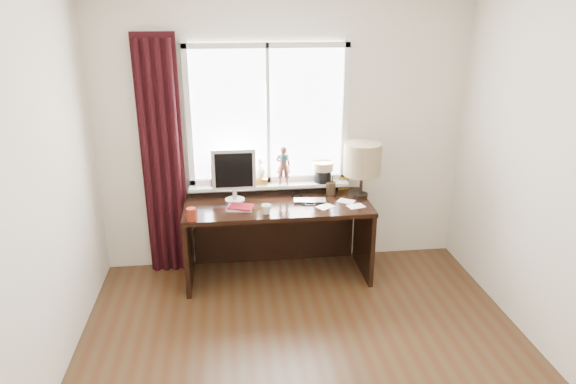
{
  "coord_description": "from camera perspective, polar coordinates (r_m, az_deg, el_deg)",
  "views": [
    {
      "loc": [
        -0.53,
        -2.71,
        2.48
      ],
      "look_at": [
        -0.05,
        1.25,
        1.0
      ],
      "focal_mm": 32.0,
      "sensor_mm": 36.0,
      "label": 1
    }
  ],
  "objects": [
    {
      "name": "desk",
      "position": [
        4.88,
        -1.26,
        -3.53
      ],
      "size": [
        1.7,
        0.7,
        0.75
      ],
      "color": "black",
      "rests_on": "floor"
    },
    {
      "name": "brush_holder",
      "position": [
        4.92,
        4.78,
        0.43
      ],
      "size": [
        0.09,
        0.09,
        0.25
      ],
      "color": "black",
      "rests_on": "desk"
    },
    {
      "name": "loose_papers",
      "position": [
        4.69,
        6.08,
        -1.4
      ],
      "size": [
        0.46,
        0.29,
        0.0
      ],
      "color": "white",
      "rests_on": "desk"
    },
    {
      "name": "notebook_stack",
      "position": [
        4.58,
        -5.31,
        -1.72
      ],
      "size": [
        0.25,
        0.21,
        0.03
      ],
      "color": "beige",
      "rests_on": "desk"
    },
    {
      "name": "mug",
      "position": [
        4.46,
        -2.43,
        -1.9
      ],
      "size": [
        0.12,
        0.12,
        0.09
      ],
      "primitive_type": "imported",
      "rotation": [
        0.0,
        0.0,
        0.94
      ],
      "color": "white",
      "rests_on": "desk"
    },
    {
      "name": "laptop",
      "position": [
        4.74,
        2.45,
        -0.96
      ],
      "size": [
        0.32,
        0.23,
        0.02
      ],
      "primitive_type": "imported",
      "rotation": [
        0.0,
        0.0,
        -0.13
      ],
      "color": "silver",
      "rests_on": "desk"
    },
    {
      "name": "window",
      "position": [
        4.83,
        -1.95,
        6.3
      ],
      "size": [
        1.52,
        0.2,
        1.4
      ],
      "color": "white",
      "rests_on": "ground"
    },
    {
      "name": "curtain",
      "position": [
        4.86,
        -13.76,
        3.41
      ],
      "size": [
        0.38,
        0.09,
        2.25
      ],
      "color": "black",
      "rests_on": "floor"
    },
    {
      "name": "wall_left",
      "position": [
        3.2,
        -28.77,
        -3.96
      ],
      "size": [
        0.0,
        4.0,
        2.6
      ],
      "primitive_type": "cube",
      "rotation": [
        1.57,
        0.0,
        1.57
      ],
      "color": "beige",
      "rests_on": "ground"
    },
    {
      "name": "desk_cables",
      "position": [
        4.75,
        1.88,
        -0.99
      ],
      "size": [
        0.22,
        0.37,
        0.01
      ],
      "color": "black",
      "rests_on": "desk"
    },
    {
      "name": "red_cup",
      "position": [
        4.39,
        -10.66,
        -2.47
      ],
      "size": [
        0.08,
        0.08,
        0.11
      ],
      "primitive_type": "cylinder",
      "color": "maroon",
      "rests_on": "desk"
    },
    {
      "name": "monitor",
      "position": [
        4.7,
        -6.03,
        2.22
      ],
      "size": [
        0.4,
        0.18,
        0.49
      ],
      "color": "beige",
      "rests_on": "desk"
    },
    {
      "name": "icon_frame",
      "position": [
        5.06,
        6.22,
        0.98
      ],
      "size": [
        0.1,
        0.03,
        0.13
      ],
      "color": "gold",
      "rests_on": "desk"
    },
    {
      "name": "table_lamp",
      "position": [
        4.8,
        8.26,
        3.57
      ],
      "size": [
        0.35,
        0.35,
        0.52
      ],
      "color": "black",
      "rests_on": "desk"
    },
    {
      "name": "wall_back",
      "position": [
        4.89,
        -0.48,
        6.37
      ],
      "size": [
        3.5,
        0.0,
        2.6
      ],
      "primitive_type": "cube",
      "rotation": [
        1.57,
        0.0,
        0.0
      ],
      "color": "beige",
      "rests_on": "ground"
    }
  ]
}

